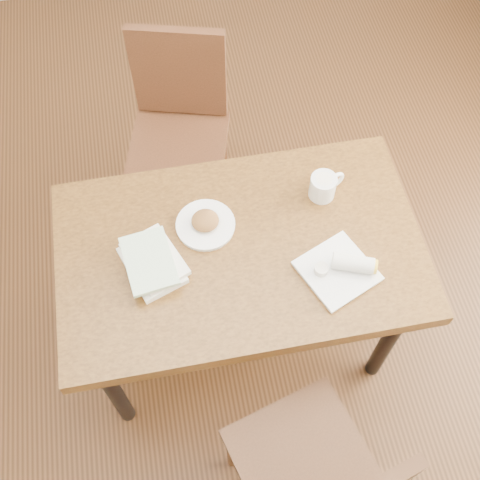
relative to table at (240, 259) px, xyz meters
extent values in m
cube|color=#472814|center=(0.00, 0.00, -0.67)|extent=(4.00, 5.00, 0.01)
cube|color=brown|center=(0.00, 0.00, 0.05)|extent=(1.27, 0.77, 0.06)
cylinder|color=black|center=(-0.53, -0.29, -0.32)|extent=(0.06, 0.06, 0.69)
cylinder|color=black|center=(0.53, -0.29, -0.32)|extent=(0.06, 0.06, 0.69)
cylinder|color=black|center=(-0.53, 0.29, -0.32)|extent=(0.06, 0.06, 0.69)
cylinder|color=black|center=(0.53, 0.29, -0.32)|extent=(0.06, 0.06, 0.69)
cylinder|color=#402412|center=(-0.14, -0.56, -0.44)|extent=(0.04, 0.04, 0.45)
cylinder|color=#402412|center=(0.21, -0.46, -0.44)|extent=(0.04, 0.04, 0.45)
cube|color=#402412|center=(0.08, -0.68, -0.20)|extent=(0.52, 0.52, 0.04)
cylinder|color=#4B2615|center=(0.08, 0.83, -0.44)|extent=(0.04, 0.04, 0.45)
cylinder|color=#4B2615|center=(-0.27, 0.93, -0.44)|extent=(0.04, 0.04, 0.45)
cylinder|color=#4B2615|center=(-0.02, 0.49, -0.44)|extent=(0.04, 0.04, 0.45)
cylinder|color=#4B2615|center=(-0.37, 0.58, -0.44)|extent=(0.04, 0.04, 0.45)
cube|color=#4B2615|center=(-0.14, 0.71, -0.20)|extent=(0.52, 0.52, 0.04)
cube|color=#4B2615|center=(-0.09, 0.89, 0.06)|extent=(0.40, 0.15, 0.45)
cylinder|color=white|center=(-0.10, 0.11, 0.09)|extent=(0.21, 0.21, 0.01)
cylinder|color=white|center=(-0.10, 0.11, 0.10)|extent=(0.21, 0.21, 0.01)
ellipsoid|color=#B27538|center=(-0.10, 0.11, 0.12)|extent=(0.13, 0.12, 0.05)
cylinder|color=white|center=(0.33, 0.16, 0.13)|extent=(0.09, 0.09, 0.09)
torus|color=white|center=(0.38, 0.18, 0.13)|extent=(0.08, 0.04, 0.08)
cylinder|color=tan|center=(0.33, 0.16, 0.17)|extent=(0.08, 0.08, 0.01)
cylinder|color=#F2E5CC|center=(0.33, 0.16, 0.18)|extent=(0.06, 0.06, 0.00)
cube|color=white|center=(0.30, -0.16, 0.09)|extent=(0.29, 0.29, 0.01)
cube|color=white|center=(0.30, -0.16, 0.10)|extent=(0.29, 0.29, 0.01)
cylinder|color=white|center=(0.35, -0.16, 0.13)|extent=(0.15, 0.10, 0.06)
cylinder|color=yellow|center=(0.42, -0.18, 0.13)|extent=(0.04, 0.05, 0.05)
cylinder|color=silver|center=(0.25, -0.15, 0.12)|extent=(0.05, 0.05, 0.03)
cylinder|color=red|center=(0.25, -0.15, 0.13)|extent=(0.04, 0.04, 0.01)
cube|color=white|center=(-0.31, -0.02, 0.10)|extent=(0.23, 0.27, 0.02)
cube|color=silver|center=(-0.29, -0.01, 0.12)|extent=(0.23, 0.27, 0.02)
cube|color=#7BB276|center=(-0.31, -0.02, 0.14)|extent=(0.19, 0.25, 0.02)
camera|label=1|loc=(-0.19, -1.01, 1.89)|focal=45.00mm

